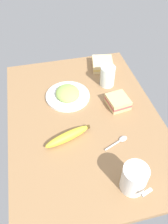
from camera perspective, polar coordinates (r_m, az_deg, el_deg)
tabletop at (r=99.49cm, az=0.00°, el=-1.59°), size 90.00×64.00×2.00cm
plate_of_food at (r=106.94cm, az=-4.07°, el=4.38°), size 20.41×20.41×4.73cm
coffee_mug_black at (r=77.66cm, az=12.34°, el=-15.79°), size 10.65×8.29×10.47cm
sandwich_main at (r=125.15cm, az=4.60°, el=11.75°), size 13.53×12.62×4.40cm
sandwich_side at (r=103.34cm, az=8.42°, el=2.57°), size 10.81×9.98×4.40cm
glass_of_milk at (r=112.54cm, az=5.83°, el=8.67°), size 7.08×7.08×10.10cm
banana at (r=89.85cm, az=-4.08°, el=-6.04°), size 9.45×19.10×3.65cm
spoon at (r=91.13cm, az=8.80°, el=-7.11°), size 5.61×10.75×0.80cm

